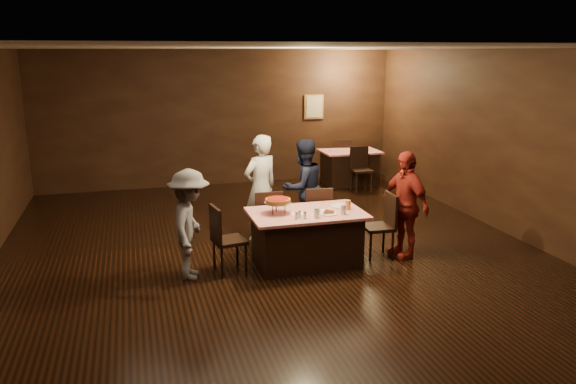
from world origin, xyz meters
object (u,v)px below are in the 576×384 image
object	(u,v)px
chair_end_left	(229,239)
chair_back_near	(362,169)
chair_far_left	(266,219)
pizza_stand	(278,201)
back_table	(349,167)
chair_back_far	(340,159)
glass_amber	(348,205)
diner_grey_knit	(190,225)
main_table	(306,238)
diner_white_jacket	(261,188)
chair_far_right	(316,215)
glass_front_left	(317,213)
plate_empty	(340,206)
chair_end_right	(378,226)
diner_navy_hoodie	(303,188)
diner_red_shirt	(405,204)
glass_front_right	(343,210)

from	to	relation	value
chair_end_left	chair_back_near	size ratio (longest dim) A/B	1.00
chair_far_left	pizza_stand	distance (m)	0.85
chair_back_near	back_table	bearing A→B (deg)	92.48
chair_back_far	glass_amber	xyz separation A→B (m)	(-1.86, -5.15, 0.37)
diner_grey_knit	pizza_stand	world-z (taller)	diner_grey_knit
main_table	diner_white_jacket	bearing A→B (deg)	106.55
diner_white_jacket	pizza_stand	xyz separation A→B (m)	(-0.03, -1.19, 0.10)
chair_far_left	chair_back_far	bearing A→B (deg)	-123.50
chair_far_left	chair_back_near	size ratio (longest dim) A/B	1.00
chair_far_right	diner_grey_knit	xyz separation A→B (m)	(-2.03, -0.80, 0.26)
chair_back_far	glass_amber	world-z (taller)	chair_back_far
main_table	glass_front_left	bearing A→B (deg)	-80.54
diner_white_jacket	pizza_stand	size ratio (longest dim) A/B	4.48
plate_empty	chair_end_right	bearing A→B (deg)	-15.26
chair_end_right	plate_empty	xyz separation A→B (m)	(-0.55, 0.15, 0.30)
diner_navy_hoodie	glass_amber	xyz separation A→B (m)	(0.25, -1.34, 0.04)
back_table	chair_far_right	distance (m)	4.28
diner_grey_knit	plate_empty	distance (m)	2.19
chair_back_far	diner_white_jacket	size ratio (longest dim) A/B	0.56
chair_end_right	diner_grey_knit	distance (m)	2.74
main_table	glass_amber	bearing A→B (deg)	-4.76
back_table	plate_empty	world-z (taller)	plate_empty
back_table	chair_far_left	size ratio (longest dim) A/B	1.37
diner_red_shirt	glass_amber	xyz separation A→B (m)	(-0.87, 0.03, 0.05)
diner_red_shirt	plate_empty	world-z (taller)	diner_red_shirt
chair_end_right	pizza_stand	distance (m)	1.57
chair_back_far	diner_grey_knit	size ratio (longest dim) A/B	0.64
back_table	diner_navy_hoodie	distance (m)	3.86
chair_end_left	diner_navy_hoodie	world-z (taller)	diner_navy_hoodie
pizza_stand	glass_front_right	size ratio (longest dim) A/B	2.71
glass_amber	diner_red_shirt	bearing A→B (deg)	-2.03
chair_end_right	diner_grey_knit	world-z (taller)	diner_grey_knit
chair_end_left	chair_back_near	distance (m)	5.21
chair_far_right	glass_amber	size ratio (longest dim) A/B	6.79
chair_far_right	diner_navy_hoodie	bearing A→B (deg)	-78.88
chair_end_left	glass_front_left	world-z (taller)	chair_end_left
chair_end_right	diner_navy_hoodie	size ratio (longest dim) A/B	0.60
pizza_stand	glass_front_left	xyz separation A→B (m)	(0.45, -0.35, -0.11)
chair_far_right	diner_navy_hoodie	distance (m)	0.63
chair_end_right	diner_red_shirt	bearing A→B (deg)	80.42
chair_back_far	plate_empty	size ratio (longest dim) A/B	3.80
chair_end_right	chair_far_right	bearing A→B (deg)	-134.32
pizza_stand	chair_far_left	bearing A→B (deg)	90.00
chair_back_near	glass_front_left	bearing A→B (deg)	-117.95
plate_empty	glass_front_left	bearing A→B (deg)	-138.01
back_table	glass_amber	xyz separation A→B (m)	(-1.86, -4.55, 0.46)
pizza_stand	plate_empty	xyz separation A→B (m)	(0.95, 0.10, -0.17)
chair_end_left	chair_back_far	bearing A→B (deg)	-44.20
glass_front_left	pizza_stand	bearing A→B (deg)	142.13
chair_far_right	glass_front_left	distance (m)	1.17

